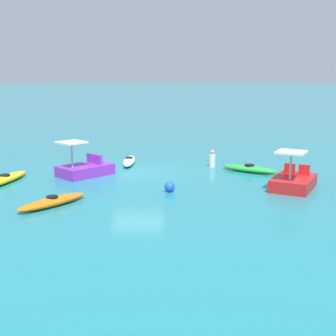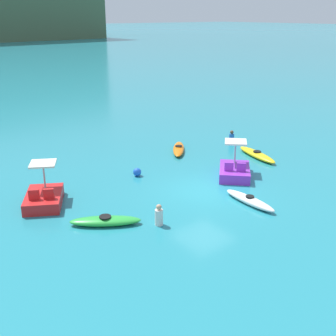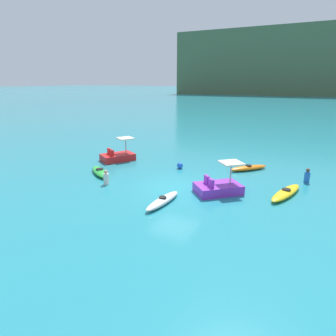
# 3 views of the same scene
# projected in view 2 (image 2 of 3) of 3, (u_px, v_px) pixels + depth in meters

# --- Properties ---
(ground_plane) EXTENTS (600.00, 600.00, 0.00)m
(ground_plane) POSITION_uv_depth(u_px,v_px,m) (205.00, 190.00, 20.06)
(ground_plane) COLOR teal
(kayak_yellow) EXTENTS (1.47, 3.37, 0.37)m
(kayak_yellow) POSITION_uv_depth(u_px,v_px,m) (257.00, 155.00, 24.63)
(kayak_yellow) COLOR yellow
(kayak_yellow) RESTS_ON ground_plane
(kayak_white) EXTENTS (0.69, 2.83, 0.37)m
(kayak_white) POSITION_uv_depth(u_px,v_px,m) (250.00, 200.00, 18.61)
(kayak_white) COLOR white
(kayak_white) RESTS_ON ground_plane
(kayak_green) EXTENTS (2.72, 2.19, 0.37)m
(kayak_green) POSITION_uv_depth(u_px,v_px,m) (105.00, 221.00, 16.76)
(kayak_green) COLOR green
(kayak_green) RESTS_ON ground_plane
(kayak_orange) EXTENTS (2.36, 2.58, 0.37)m
(kayak_orange) POSITION_uv_depth(u_px,v_px,m) (179.00, 149.00, 25.65)
(kayak_orange) COLOR orange
(kayak_orange) RESTS_ON ground_plane
(pedal_boat_red) EXTENTS (2.49, 2.83, 1.68)m
(pedal_boat_red) POSITION_uv_depth(u_px,v_px,m) (44.00, 197.00, 18.51)
(pedal_boat_red) COLOR red
(pedal_boat_red) RESTS_ON ground_plane
(pedal_boat_purple) EXTENTS (2.77, 2.75, 1.68)m
(pedal_boat_purple) POSITION_uv_depth(u_px,v_px,m) (235.00, 170.00, 21.68)
(pedal_boat_purple) COLOR purple
(pedal_boat_purple) RESTS_ON ground_plane
(buoy_blue) EXTENTS (0.42, 0.42, 0.42)m
(buoy_blue) POSITION_uv_depth(u_px,v_px,m) (137.00, 172.00, 21.78)
(buoy_blue) COLOR blue
(buoy_blue) RESTS_ON ground_plane
(person_near_shore) EXTENTS (0.34, 0.34, 0.88)m
(person_near_shore) POSITION_uv_depth(u_px,v_px,m) (232.00, 138.00, 27.09)
(person_near_shore) COLOR blue
(person_near_shore) RESTS_ON ground_plane
(person_by_kayaks) EXTENTS (0.38, 0.38, 0.88)m
(person_by_kayaks) POSITION_uv_depth(u_px,v_px,m) (159.00, 216.00, 16.68)
(person_by_kayaks) COLOR silver
(person_by_kayaks) RESTS_ON ground_plane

